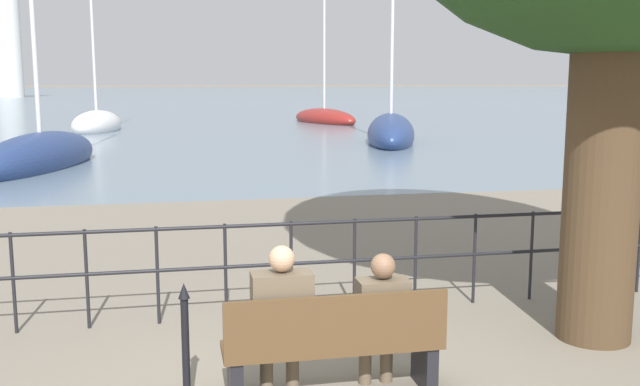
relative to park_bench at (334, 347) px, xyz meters
name	(u,v)px	position (x,y,z in m)	size (l,w,h in m)	color
harbor_water	(178,93)	(0.00, 159.94, -0.43)	(600.00, 300.00, 0.01)	slate
park_bench	(334,347)	(0.00, 0.00, 0.00)	(1.79, 0.45, 0.90)	brown
seated_person_left	(282,315)	(-0.41, 0.07, 0.27)	(0.48, 0.35, 1.27)	brown
seated_person_right	(381,315)	(0.41, 0.08, 0.21)	(0.42, 0.35, 1.17)	brown
promenade_railing	(291,253)	(0.00, 2.12, 0.26)	(12.85, 0.04, 1.05)	black
closed_umbrella	(185,339)	(-1.17, 0.05, 0.13)	(0.09, 0.09, 1.02)	black
sailboat_1	(391,133)	(7.71, 23.30, -0.05)	(4.13, 8.12, 10.29)	navy
sailboat_2	(324,117)	(7.93, 37.79, -0.09)	(3.79, 7.14, 12.85)	maroon
sailboat_3	(41,155)	(-5.08, 16.89, -0.05)	(3.42, 7.16, 12.72)	navy
sailboat_5	(97,124)	(-5.05, 32.93, -0.06)	(3.04, 5.53, 11.50)	white
harbor_lighthouse	(7,40)	(-26.18, 115.37, 8.48)	(4.20, 4.20, 19.17)	white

